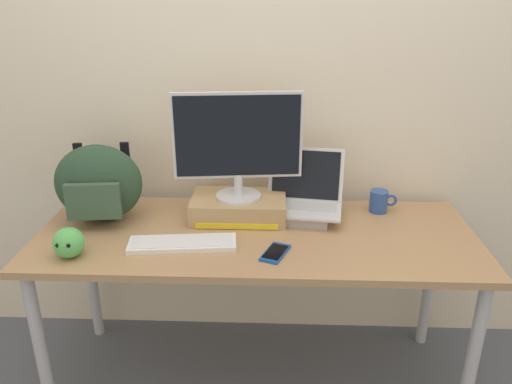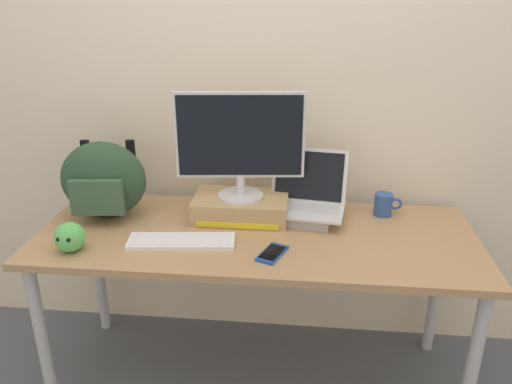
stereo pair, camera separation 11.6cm
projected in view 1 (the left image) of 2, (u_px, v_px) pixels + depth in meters
The scene contains 11 objects.
ground_plane at pixel (256, 376), 2.35m from camera, with size 20.00×20.00×0.00m, color #515660.
back_wall at pixel (260, 78), 2.27m from camera, with size 7.00×0.10×2.60m, color beige.
desk at pixel (256, 249), 2.09m from camera, with size 1.79×0.70×0.75m.
toner_box_yellow at pixel (239, 207), 2.18m from camera, with size 0.41×0.25×0.09m.
desktop_monitor at pixel (238, 143), 2.07m from camera, with size 0.53×0.19×0.45m.
open_laptop at pixel (303, 205), 2.18m from camera, with size 0.36×0.28×0.29m.
external_keyboard at pixel (182, 243), 1.95m from camera, with size 0.43×0.17×0.02m.
messenger_backpack at pixel (99, 184), 2.11m from camera, with size 0.38×0.28×0.34m.
coffee_mug at pixel (379, 201), 2.24m from camera, with size 0.12×0.08×0.10m.
cell_phone at pixel (275, 253), 1.89m from camera, with size 0.12×0.17×0.01m.
plush_toy at pixel (69, 243), 1.86m from camera, with size 0.12×0.12×0.12m.
Camera 1 is at (0.07, -1.84, 1.69)m, focal length 35.29 mm.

